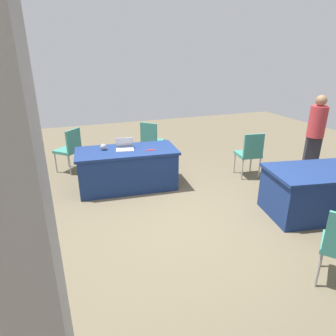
% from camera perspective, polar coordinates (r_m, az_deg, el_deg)
% --- Properties ---
extents(ground_plane, '(14.40, 14.40, 0.00)m').
position_cam_1_polar(ground_plane, '(4.60, 2.03, -10.24)').
color(ground_plane, brown).
extents(table_foreground, '(1.93, 1.04, 0.75)m').
position_cam_1_polar(table_foreground, '(5.61, -7.88, -0.10)').
color(table_foreground, navy).
rests_on(table_foreground, ground).
extents(table_mid_left, '(1.89, 1.23, 0.75)m').
position_cam_1_polar(table_mid_left, '(5.24, 27.70, -4.08)').
color(table_mid_left, navy).
rests_on(table_mid_left, ground).
extents(chair_near_front, '(0.62, 0.62, 0.95)m').
position_cam_1_polar(chair_near_front, '(6.90, -3.23, 5.63)').
color(chair_near_front, '#9E9993').
rests_on(chair_near_front, ground).
extents(chair_tucked_right, '(0.62, 0.62, 0.95)m').
position_cam_1_polar(chair_tucked_right, '(6.61, -18.55, 3.77)').
color(chair_tucked_right, '#9E9993').
rests_on(chair_tucked_right, ground).
extents(chair_by_pillar, '(0.50, 0.50, 0.95)m').
position_cam_1_polar(chair_by_pillar, '(6.21, 15.60, 3.02)').
color(chair_by_pillar, '#9E9993').
rests_on(chair_by_pillar, ground).
extents(person_attendee_standing, '(0.47, 0.47, 1.65)m').
position_cam_1_polar(person_attendee_standing, '(6.80, 26.73, 6.39)').
color(person_attendee_standing, '#26262D').
rests_on(person_attendee_standing, ground).
extents(laptop_silver, '(0.37, 0.35, 0.21)m').
position_cam_1_polar(laptop_silver, '(5.50, -8.39, 3.98)').
color(laptop_silver, silver).
rests_on(laptop_silver, table_foreground).
extents(yarn_ball, '(0.11, 0.11, 0.11)m').
position_cam_1_polar(yarn_ball, '(5.54, -12.43, 4.01)').
color(yarn_ball, gray).
rests_on(yarn_ball, table_foreground).
extents(scissors_red, '(0.18, 0.05, 0.01)m').
position_cam_1_polar(scissors_red, '(5.41, -3.40, 3.50)').
color(scissors_red, red).
rests_on(scissors_red, table_foreground).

